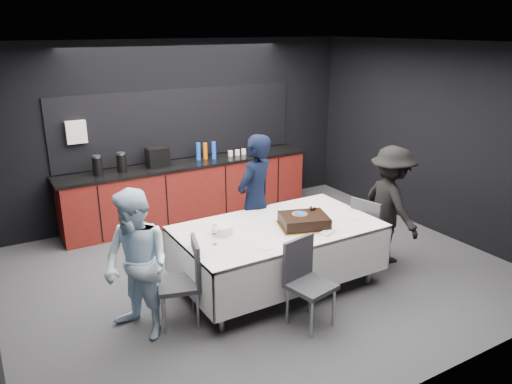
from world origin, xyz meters
TOP-DOWN VIEW (x-y plane):
  - ground at (0.00, 0.00)m, footprint 6.00×6.00m
  - room_shell at (0.00, 0.00)m, footprint 6.04×5.04m
  - kitchenette at (-0.02, 2.22)m, footprint 4.10×0.64m
  - party_table at (0.00, -0.40)m, footprint 2.32×1.32m
  - cake_assembly at (0.25, -0.57)m, footprint 0.69×0.62m
  - plate_stack at (-0.66, -0.27)m, footprint 0.24×0.24m
  - loose_plate_near at (-0.43, -0.82)m, footprint 0.18×0.18m
  - loose_plate_right_a at (0.75, -0.21)m, footprint 0.21×0.21m
  - loose_plate_right_b at (0.86, -0.63)m, footprint 0.21×0.21m
  - loose_plate_far at (-0.01, 0.09)m, footprint 0.18×0.18m
  - fork_pile at (0.35, -0.87)m, footprint 0.19×0.15m
  - champagne_flute at (-0.86, -0.49)m, footprint 0.06×0.06m
  - chair_left at (-1.23, -0.56)m, footprint 0.52×0.52m
  - chair_right at (1.30, -0.54)m, footprint 0.52×0.52m
  - chair_near at (-0.17, -1.19)m, footprint 0.49×0.49m
  - person_center at (0.11, 0.31)m, footprint 0.74×0.64m
  - person_left at (-1.72, -0.52)m, footprint 0.83×0.92m
  - person_right at (1.65, -0.54)m, footprint 0.71×1.07m

SIDE VIEW (x-z plane):
  - ground at x=0.00m, z-range 0.00..0.00m
  - chair_left at x=-1.23m, z-range 0.07..1.00m
  - chair_right at x=1.30m, z-range 0.07..1.00m
  - chair_near at x=-0.17m, z-range 0.07..1.00m
  - kitchenette at x=-0.02m, z-range -0.48..1.57m
  - party_table at x=0.00m, z-range 0.25..1.03m
  - person_left at x=-1.72m, z-range 0.00..1.53m
  - person_right at x=1.65m, z-range 0.00..1.55m
  - loose_plate_near at x=-0.43m, z-range 0.78..0.79m
  - loose_plate_right_a at x=0.75m, z-range 0.78..0.79m
  - loose_plate_right_b at x=0.86m, z-range 0.78..0.79m
  - loose_plate_far at x=-0.01m, z-range 0.78..0.79m
  - fork_pile at x=0.35m, z-range 0.78..0.81m
  - plate_stack at x=-0.66m, z-range 0.78..0.88m
  - cake_assembly at x=0.25m, z-range 0.76..0.94m
  - person_center at x=0.11m, z-range 0.00..1.72m
  - champagne_flute at x=-0.86m, z-range 0.83..1.05m
  - room_shell at x=0.00m, z-range 0.45..3.27m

